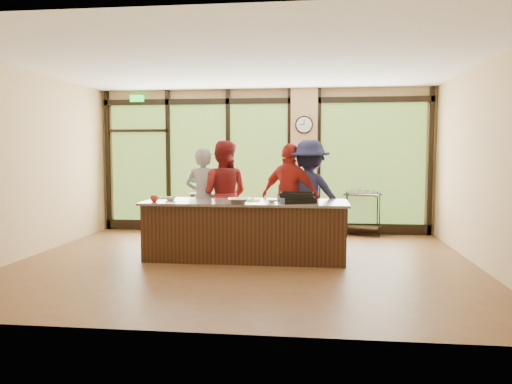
% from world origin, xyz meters
% --- Properties ---
extents(floor, '(7.00, 7.00, 0.00)m').
position_xyz_m(floor, '(0.00, 0.00, 0.00)').
color(floor, brown).
rests_on(floor, ground).
extents(ceiling, '(7.00, 7.00, 0.00)m').
position_xyz_m(ceiling, '(0.00, 0.00, 3.00)').
color(ceiling, silver).
rests_on(ceiling, back_wall).
extents(back_wall, '(7.00, 0.00, 7.00)m').
position_xyz_m(back_wall, '(0.00, 3.00, 1.50)').
color(back_wall, tan).
rests_on(back_wall, floor).
extents(left_wall, '(0.00, 6.00, 6.00)m').
position_xyz_m(left_wall, '(-3.50, 0.00, 1.50)').
color(left_wall, tan).
rests_on(left_wall, floor).
extents(right_wall, '(0.00, 6.00, 6.00)m').
position_xyz_m(right_wall, '(3.50, 0.00, 1.50)').
color(right_wall, tan).
rests_on(right_wall, floor).
extents(window_wall, '(6.90, 0.12, 3.00)m').
position_xyz_m(window_wall, '(0.16, 2.95, 1.39)').
color(window_wall, tan).
rests_on(window_wall, floor).
extents(island_base, '(3.10, 1.00, 0.88)m').
position_xyz_m(island_base, '(0.00, 0.30, 0.44)').
color(island_base, '#321D10').
rests_on(island_base, floor).
extents(countertop, '(3.20, 1.10, 0.04)m').
position_xyz_m(countertop, '(0.00, 0.30, 0.90)').
color(countertop, slate).
rests_on(countertop, island_base).
extents(wall_clock, '(0.36, 0.04, 0.36)m').
position_xyz_m(wall_clock, '(0.85, 2.87, 2.25)').
color(wall_clock, black).
rests_on(wall_clock, window_wall).
extents(cook_left, '(0.68, 0.47, 1.77)m').
position_xyz_m(cook_left, '(-0.84, 1.01, 0.89)').
color(cook_left, gray).
rests_on(cook_left, floor).
extents(cook_midleft, '(0.97, 0.78, 1.89)m').
position_xyz_m(cook_midleft, '(-0.52, 1.12, 0.95)').
color(cook_midleft, maroon).
rests_on(cook_midleft, floor).
extents(cook_midright, '(1.17, 0.84, 1.84)m').
position_xyz_m(cook_midright, '(0.66, 1.09, 0.92)').
color(cook_midright, maroon).
rests_on(cook_midright, floor).
extents(cook_right, '(1.37, 1.00, 1.90)m').
position_xyz_m(cook_right, '(0.99, 1.14, 0.95)').
color(cook_right, '#181835').
rests_on(cook_right, floor).
extents(roasting_pan, '(0.61, 0.54, 0.09)m').
position_xyz_m(roasting_pan, '(0.81, 0.13, 0.96)').
color(roasting_pan, black).
rests_on(roasting_pan, countertop).
extents(mixing_bowl, '(0.37, 0.37, 0.08)m').
position_xyz_m(mixing_bowl, '(-0.05, -0.12, 0.96)').
color(mixing_bowl, silver).
rests_on(mixing_bowl, countertop).
extents(cutting_board_left, '(0.45, 0.39, 0.01)m').
position_xyz_m(cutting_board_left, '(-1.50, 0.66, 0.93)').
color(cutting_board_left, '#488530').
rests_on(cutting_board_left, countertop).
extents(cutting_board_center, '(0.42, 0.32, 0.01)m').
position_xyz_m(cutting_board_center, '(0.00, 0.42, 0.93)').
color(cutting_board_center, gold).
rests_on(cutting_board_center, countertop).
extents(cutting_board_right, '(0.47, 0.39, 0.01)m').
position_xyz_m(cutting_board_right, '(0.67, 0.46, 0.93)').
color(cutting_board_right, gold).
rests_on(cutting_board_right, countertop).
extents(prep_bowl_near, '(0.19, 0.19, 0.05)m').
position_xyz_m(prep_bowl_near, '(-1.22, 0.27, 0.95)').
color(prep_bowl_near, silver).
rests_on(prep_bowl_near, countertop).
extents(prep_bowl_mid, '(0.14, 0.14, 0.04)m').
position_xyz_m(prep_bowl_mid, '(0.42, 0.16, 0.94)').
color(prep_bowl_mid, silver).
rests_on(prep_bowl_mid, countertop).
extents(prep_bowl_far, '(0.15, 0.15, 0.03)m').
position_xyz_m(prep_bowl_far, '(-0.09, 0.76, 0.94)').
color(prep_bowl_far, silver).
rests_on(prep_bowl_far, countertop).
extents(red_ramekin, '(0.15, 0.15, 0.10)m').
position_xyz_m(red_ramekin, '(-1.40, 0.02, 0.97)').
color(red_ramekin, '#B12311').
rests_on(red_ramekin, countertop).
extents(flower_stand, '(0.52, 0.52, 0.87)m').
position_xyz_m(flower_stand, '(-1.18, 2.31, 0.43)').
color(flower_stand, '#321D10').
rests_on(flower_stand, floor).
extents(flower_vase, '(0.27, 0.27, 0.24)m').
position_xyz_m(flower_vase, '(-1.18, 2.31, 0.99)').
color(flower_vase, olive).
rests_on(flower_vase, flower_stand).
extents(bar_cart, '(0.79, 0.62, 0.94)m').
position_xyz_m(bar_cart, '(2.05, 2.75, 0.56)').
color(bar_cart, '#321D10').
rests_on(bar_cart, floor).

